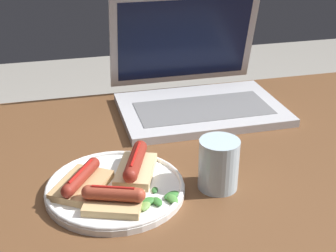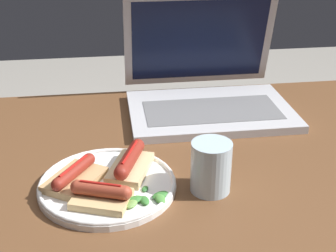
{
  "view_description": "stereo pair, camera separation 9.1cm",
  "coord_description": "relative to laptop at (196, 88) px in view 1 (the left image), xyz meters",
  "views": [
    {
      "loc": [
        -0.32,
        -0.71,
        1.18
      ],
      "look_at": [
        -0.12,
        0.08,
        0.78
      ],
      "focal_mm": 50.0,
      "sensor_mm": 36.0,
      "label": 1
    },
    {
      "loc": [
        -0.24,
        -0.73,
        1.18
      ],
      "look_at": [
        -0.12,
        0.08,
        0.78
      ],
      "focal_mm": 50.0,
      "sensor_mm": 36.0,
      "label": 2
    }
  ],
  "objects": [
    {
      "name": "desk",
      "position": [
        0.0,
        -0.29,
        -0.1
      ],
      "size": [
        1.44,
        0.85,
        0.72
      ],
      "color": "brown",
      "rests_on": "ground_plane"
    },
    {
      "name": "laptop",
      "position": [
        0.0,
        0.0,
        0.0
      ],
      "size": [
        0.38,
        0.31,
        0.25
      ],
      "color": "#B7B7BC",
      "rests_on": "desk"
    },
    {
      "name": "plate",
      "position": [
        -0.24,
        -0.32,
        -0.04
      ],
      "size": [
        0.24,
        0.24,
        0.02
      ],
      "color": "white",
      "rests_on": "desk"
    },
    {
      "name": "sausage_toast_left",
      "position": [
        -0.25,
        -0.38,
        -0.02
      ],
      "size": [
        0.11,
        0.09,
        0.04
      ],
      "rotation": [
        0.0,
        0.0,
        5.93
      ],
      "color": "tan",
      "rests_on": "plate"
    },
    {
      "name": "sausage_toast_middle",
      "position": [
        -0.3,
        -0.31,
        -0.02
      ],
      "size": [
        0.12,
        0.13,
        0.04
      ],
      "rotation": [
        0.0,
        0.0,
        0.99
      ],
      "color": "tan",
      "rests_on": "plate"
    },
    {
      "name": "sausage_toast_right",
      "position": [
        -0.2,
        -0.29,
        -0.02
      ],
      "size": [
        0.1,
        0.12,
        0.04
      ],
      "rotation": [
        0.0,
        0.0,
        4.35
      ],
      "color": "#D6B784",
      "rests_on": "plate"
    },
    {
      "name": "salad_pile",
      "position": [
        -0.18,
        -0.38,
        -0.03
      ],
      "size": [
        0.08,
        0.07,
        0.01
      ],
      "color": "#387A33",
      "rests_on": "plate"
    },
    {
      "name": "drinking_glass",
      "position": [
        -0.07,
        -0.35,
        -0.0
      ],
      "size": [
        0.07,
        0.07,
        0.09
      ],
      "color": "silver",
      "rests_on": "desk"
    }
  ]
}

